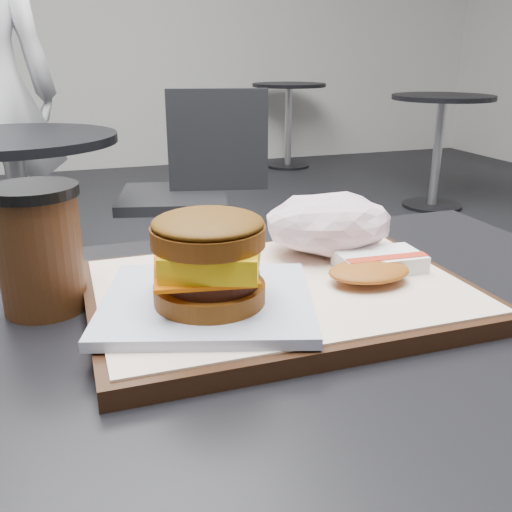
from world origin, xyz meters
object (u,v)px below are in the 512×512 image
object	(u,v)px
neighbor_table	(19,193)
neighbor_chair	(189,184)
serving_tray	(279,293)
hash_brown	(375,266)
customer_table	(292,483)
breakfast_sandwich	(209,270)
crumpled_wrapper	(329,224)
coffee_cup	(39,249)

from	to	relation	value
neighbor_table	neighbor_chair	size ratio (longest dim) A/B	0.85
serving_tray	hash_brown	distance (m)	0.11
customer_table	neighbor_chair	size ratio (longest dim) A/B	0.91
hash_brown	neighbor_table	world-z (taller)	hash_brown
breakfast_sandwich	neighbor_chair	xyz separation A→B (m)	(0.36, 1.76, -0.32)
serving_tray	crumpled_wrapper	bearing A→B (deg)	40.24
customer_table	neighbor_chair	world-z (taller)	neighbor_chair
breakfast_sandwich	hash_brown	xyz separation A→B (m)	(0.19, 0.03, -0.03)
breakfast_sandwich	serving_tray	bearing A→B (deg)	24.40
serving_tray	neighbor_chair	size ratio (longest dim) A/B	0.43
neighbor_table	neighbor_chair	xyz separation A→B (m)	(0.63, 0.12, -0.04)
neighbor_chair	serving_tray	bearing A→B (deg)	-99.11
coffee_cup	neighbor_table	size ratio (longest dim) A/B	0.17
hash_brown	crumpled_wrapper	world-z (taller)	crumpled_wrapper
customer_table	hash_brown	xyz separation A→B (m)	(0.11, 0.04, 0.22)
hash_brown	neighbor_chair	distance (m)	1.76
serving_tray	neighbor_table	xyz separation A→B (m)	(-0.35, 1.60, -0.23)
breakfast_sandwich	coffee_cup	size ratio (longest dim) A/B	1.86
customer_table	breakfast_sandwich	world-z (taller)	breakfast_sandwich
neighbor_table	neighbor_chair	distance (m)	0.64
customer_table	coffee_cup	distance (m)	0.35
serving_tray	neighbor_table	size ratio (longest dim) A/B	0.51
crumpled_wrapper	coffee_cup	world-z (taller)	coffee_cup
hash_brown	neighbor_chair	xyz separation A→B (m)	(0.17, 1.73, -0.29)
serving_tray	customer_table	bearing A→B (deg)	-93.65
customer_table	neighbor_table	size ratio (longest dim) A/B	1.07
customer_table	hash_brown	size ratio (longest dim) A/B	6.69
breakfast_sandwich	crumpled_wrapper	bearing A→B (deg)	33.41
customer_table	hash_brown	world-z (taller)	hash_brown
customer_table	hash_brown	bearing A→B (deg)	22.46
crumpled_wrapper	neighbor_table	bearing A→B (deg)	106.29
breakfast_sandwich	hash_brown	world-z (taller)	breakfast_sandwich
serving_tray	neighbor_chair	distance (m)	1.76
serving_tray	crumpled_wrapper	xyz separation A→B (m)	(0.09, 0.08, 0.04)
crumpled_wrapper	coffee_cup	distance (m)	0.32
coffee_cup	customer_table	bearing A→B (deg)	-27.15
neighbor_chair	hash_brown	bearing A→B (deg)	-95.69
hash_brown	neighbor_chair	bearing A→B (deg)	84.31
serving_tray	hash_brown	bearing A→B (deg)	-4.95
serving_tray	hash_brown	world-z (taller)	hash_brown
customer_table	neighbor_table	world-z (taller)	customer_table
crumpled_wrapper	neighbor_chair	bearing A→B (deg)	83.57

